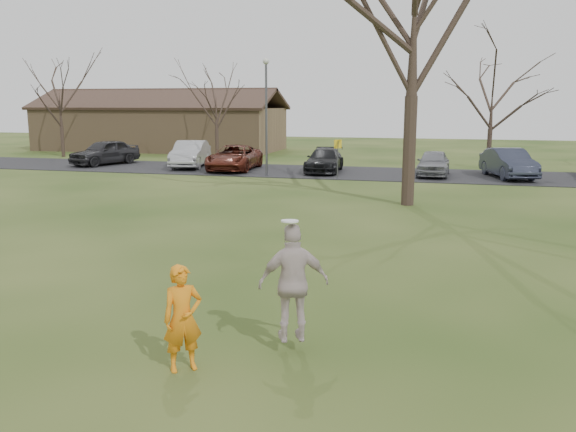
# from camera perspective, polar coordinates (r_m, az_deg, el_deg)

# --- Properties ---
(ground) EXTENTS (120.00, 120.00, 0.00)m
(ground) POSITION_cam_1_polar(r_m,az_deg,el_deg) (9.76, -6.06, -13.05)
(ground) COLOR #1E380F
(ground) RESTS_ON ground
(parking_strip) EXTENTS (62.00, 6.50, 0.04)m
(parking_strip) POSITION_cam_1_polar(r_m,az_deg,el_deg) (33.72, 9.02, 4.06)
(parking_strip) COLOR black
(parking_strip) RESTS_ON ground
(player_defender) EXTENTS (0.70, 0.67, 1.62)m
(player_defender) POSITION_cam_1_polar(r_m,az_deg,el_deg) (9.01, -10.13, -9.69)
(player_defender) COLOR orange
(player_defender) RESTS_ON ground
(car_0) EXTENTS (3.32, 5.04, 1.60)m
(car_0) POSITION_cam_1_polar(r_m,az_deg,el_deg) (39.80, -17.28, 5.91)
(car_0) COLOR #252528
(car_0) RESTS_ON parking_strip
(car_1) EXTENTS (2.66, 5.13, 1.61)m
(car_1) POSITION_cam_1_polar(r_m,az_deg,el_deg) (37.00, -9.41, 5.93)
(car_1) COLOR #A6A7AC
(car_1) RESTS_ON parking_strip
(car_2) EXTENTS (2.72, 5.36, 1.45)m
(car_2) POSITION_cam_1_polar(r_m,az_deg,el_deg) (35.10, -5.22, 5.64)
(car_2) COLOR #561F14
(car_2) RESTS_ON parking_strip
(car_3) EXTENTS (2.10, 4.68, 1.33)m
(car_3) POSITION_cam_1_polar(r_m,az_deg,el_deg) (33.97, 3.54, 5.38)
(car_3) COLOR black
(car_3) RESTS_ON parking_strip
(car_4) EXTENTS (1.80, 4.14, 1.39)m
(car_4) POSITION_cam_1_polar(r_m,az_deg,el_deg) (33.13, 13.86, 5.00)
(car_4) COLOR slate
(car_4) RESTS_ON parking_strip
(car_5) EXTENTS (2.80, 4.94, 1.54)m
(car_5) POSITION_cam_1_polar(r_m,az_deg,el_deg) (33.38, 20.51, 4.80)
(car_5) COLOR #2A2E3F
(car_5) RESTS_ON parking_strip
(catching_play) EXTENTS (1.21, 0.86, 1.98)m
(catching_play) POSITION_cam_1_polar(r_m,az_deg,el_deg) (9.34, 0.55, -6.48)
(catching_play) COLOR beige
(catching_play) RESTS_ON ground
(building) EXTENTS (20.60, 8.50, 5.14)m
(building) POSITION_cam_1_polar(r_m,az_deg,el_deg) (51.86, -12.19, 8.41)
(building) COLOR #8C6D4C
(building) RESTS_ON ground
(lamp_post) EXTENTS (0.34, 0.34, 6.27)m
(lamp_post) POSITION_cam_1_polar(r_m,az_deg,el_deg) (32.18, -2.11, 10.91)
(lamp_post) COLOR #47474C
(lamp_post) RESTS_ON ground
(sign_yellow) EXTENTS (0.35, 0.35, 2.08)m
(sign_yellow) POSITION_cam_1_polar(r_m,az_deg,el_deg) (30.88, 4.82, 6.20)
(sign_yellow) COLOR #47474C
(sign_yellow) RESTS_ON ground
(big_tree) EXTENTS (9.00, 9.00, 14.00)m
(big_tree) POSITION_cam_1_polar(r_m,az_deg,el_deg) (23.56, 12.10, 18.09)
(big_tree) COLOR #352821
(big_tree) RESTS_ON ground
(small_tree_row) EXTENTS (55.00, 5.90, 8.50)m
(small_tree_row) POSITION_cam_1_polar(r_m,az_deg,el_deg) (38.41, 16.58, 10.36)
(small_tree_row) COLOR #352821
(small_tree_row) RESTS_ON ground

